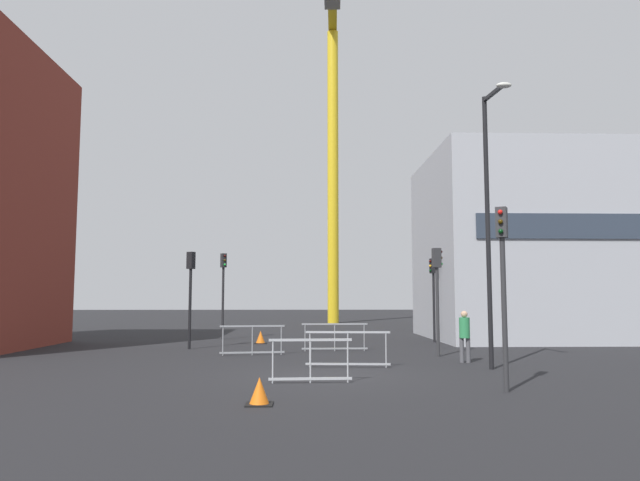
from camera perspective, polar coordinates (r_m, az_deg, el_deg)
The scene contains 16 objects.
ground at distance 16.27m, azimuth 0.35°, elevation -12.95°, with size 160.00×160.00×0.00m, color black.
office_block at distance 32.40m, azimuth 21.18°, elevation -0.63°, with size 12.22×9.69×9.27m.
construction_crane at distance 50.06m, azimuth 1.25°, elevation 11.16°, with size 1.86×16.75×25.26m.
streetlamp_tall at distance 18.27m, azimuth 16.10°, elevation 3.00°, with size 0.44×1.53×8.21m.
traffic_light_crosswalk at distance 21.66m, azimuth 11.28°, elevation -4.07°, with size 0.39×0.29×3.87m.
traffic_light_verge at distance 14.05m, azimuth 17.28°, elevation -2.50°, with size 0.34×0.39×4.17m.
traffic_light_far at distance 28.32m, azimuth 10.92°, elevation -4.32°, with size 0.39×0.34×3.92m.
traffic_light_corner at distance 24.75m, azimuth -12.44°, elevation -4.08°, with size 0.39×0.35×3.95m.
traffic_light_median at distance 30.06m, azimuth -9.35°, elevation -3.97°, with size 0.35×0.39×4.29m.
pedestrian_walking at distance 19.84m, azimuth 13.82°, elevation -8.64°, with size 0.34×0.34×1.66m.
safety_barrier_left_run at distance 14.88m, azimuth -0.93°, elevation -11.47°, with size 2.07×0.15×1.08m.
safety_barrier_rear at distance 23.35m, azimuth 1.43°, elevation -9.27°, with size 2.58×0.14×1.08m.
safety_barrier_mid_span at distance 18.07m, azimuth 2.71°, elevation -10.39°, with size 2.55×0.23×1.08m.
safety_barrier_right_run at distance 21.87m, azimuth -6.57°, elevation -9.50°, with size 2.34×0.39×1.08m.
traffic_cone_orange at distance 12.02m, azimuth -5.89°, elevation -14.39°, with size 0.53×0.53×0.54m.
traffic_cone_by_barrier at distance 27.23m, azimuth -5.78°, elevation -9.34°, with size 0.56×0.56×0.57m.
Camera 1 is at (-0.57, -16.12, 2.12)m, focal length 33.07 mm.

